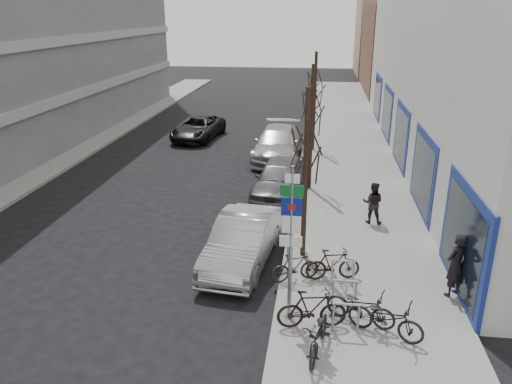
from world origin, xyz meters
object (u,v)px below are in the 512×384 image
(meter_back, at_px, (303,147))
(bike_near_right, at_px, (312,309))
(parked_car_back, at_px, (278,144))
(meter_mid, at_px, (297,182))
(bike_far_curb, at_px, (386,315))
(meter_front, at_px, (288,239))
(pedestrian_far, at_px, (373,202))
(bike_near_left, at_px, (320,332))
(lane_car, at_px, (198,128))
(parked_car_mid, at_px, (281,178))
(pedestrian_near, at_px, (455,265))
(bike_mid_inner, at_px, (295,267))
(tree_near, at_px, (307,135))
(bike_far_inner, at_px, (333,264))
(tree_mid, at_px, (312,98))
(bike_mid_curb, at_px, (361,304))
(bike_rack, at_px, (344,291))
(tree_far, at_px, (315,78))
(parked_car_front, at_px, (242,241))
(highway_sign_pole, at_px, (291,235))

(meter_back, distance_m, bike_near_right, 14.41)
(meter_back, bearing_deg, parked_car_back, 146.32)
(meter_mid, height_order, bike_far_curb, meter_mid)
(meter_front, bearing_deg, meter_mid, 90.00)
(parked_car_back, height_order, pedestrian_far, pedestrian_far)
(bike_near_left, height_order, lane_car, lane_car)
(parked_car_mid, distance_m, pedestrian_near, 9.21)
(bike_mid_inner, bearing_deg, bike_near_right, 169.02)
(tree_near, distance_m, bike_far_inner, 3.86)
(bike_near_left, bearing_deg, tree_near, 107.17)
(pedestrian_far, bearing_deg, parked_car_mid, -27.83)
(parked_car_mid, bearing_deg, bike_mid_inner, -75.60)
(tree_mid, relative_size, bike_far_curb, 2.94)
(bike_mid_curb, relative_size, parked_car_mid, 0.37)
(meter_front, distance_m, bike_mid_inner, 1.24)
(meter_back, xyz_separation_m, pedestrian_far, (2.86, -7.56, 0.03))
(meter_mid, bearing_deg, meter_back, 90.00)
(bike_rack, height_order, parked_car_back, parked_car_back)
(tree_mid, xyz_separation_m, parked_car_mid, (-1.20, -0.90, -3.28))
(meter_mid, relative_size, pedestrian_near, 0.69)
(tree_far, relative_size, lane_car, 1.11)
(meter_back, xyz_separation_m, bike_mid_inner, (0.29, -12.16, -0.32))
(lane_car, bearing_deg, parked_car_back, -28.54)
(parked_car_front, bearing_deg, bike_far_curb, -34.50)
(tree_mid, height_order, bike_far_curb, tree_mid)
(meter_front, xyz_separation_m, lane_car, (-6.69, 15.68, -0.23))
(bike_rack, distance_m, meter_front, 2.92)
(pedestrian_near, bearing_deg, bike_far_inner, -49.47)
(bike_near_left, bearing_deg, bike_mid_inner, 113.38)
(tree_near, xyz_separation_m, lane_car, (-7.14, 15.18, -3.41))
(bike_far_curb, bearing_deg, pedestrian_far, 20.95)
(meter_back, xyz_separation_m, bike_near_right, (0.83, -14.39, -0.24))
(bike_rack, height_order, lane_car, lane_car)
(lane_car, bearing_deg, bike_far_inner, -57.37)
(highway_sign_pole, height_order, lane_car, highway_sign_pole)
(highway_sign_pole, xyz_separation_m, tree_near, (0.20, 3.51, 1.65))
(bike_mid_inner, distance_m, bike_far_inner, 1.11)
(tree_near, bearing_deg, meter_front, -131.99)
(parked_car_front, distance_m, parked_car_back, 11.95)
(tree_far, relative_size, bike_mid_inner, 3.71)
(tree_near, bearing_deg, bike_far_inner, -57.31)
(bike_mid_curb, xyz_separation_m, parked_car_back, (-3.43, 14.96, 0.14))
(meter_front, bearing_deg, parked_car_mid, 97.01)
(tree_far, bearing_deg, pedestrian_near, -74.28)
(bike_mid_inner, height_order, lane_car, lane_car)
(bike_far_inner, bearing_deg, bike_mid_inner, 88.48)
(parked_car_mid, bearing_deg, tree_far, 87.03)
(bike_near_left, xyz_separation_m, bike_near_right, (-0.20, 0.97, -0.02))
(tree_far, height_order, bike_mid_curb, tree_far)
(tree_mid, height_order, meter_back, tree_mid)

